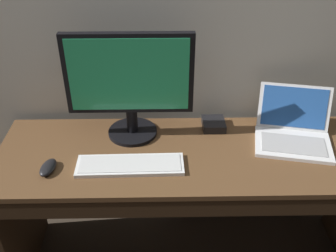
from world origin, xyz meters
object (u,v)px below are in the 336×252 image
at_px(laptop_white, 293,134).
at_px(wired_keyboard, 130,165).
at_px(external_monitor, 130,83).
at_px(computer_mouse, 48,167).
at_px(external_drive_box, 214,124).

height_order(laptop_white, wired_keyboard, laptop_white).
bearing_deg(external_monitor, computer_mouse, -143.08).
bearing_deg(external_drive_box, wired_keyboard, -142.77).
bearing_deg(computer_mouse, external_drive_box, 33.09).
bearing_deg(wired_keyboard, external_drive_box, 37.23).
relative_size(laptop_white, external_drive_box, 3.24).
relative_size(wired_keyboard, computer_mouse, 3.99).
distance_m(external_monitor, computer_mouse, 0.49).
distance_m(laptop_white, external_drive_box, 0.37).
height_order(external_monitor, wired_keyboard, external_monitor).
bearing_deg(external_monitor, laptop_white, -4.64).
xyz_separation_m(laptop_white, computer_mouse, (-1.07, -0.19, -0.02)).
xyz_separation_m(external_monitor, wired_keyboard, (0.00, -0.23, -0.27)).
bearing_deg(computer_mouse, laptop_white, 20.04).
bearing_deg(laptop_white, external_drive_box, 161.36).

